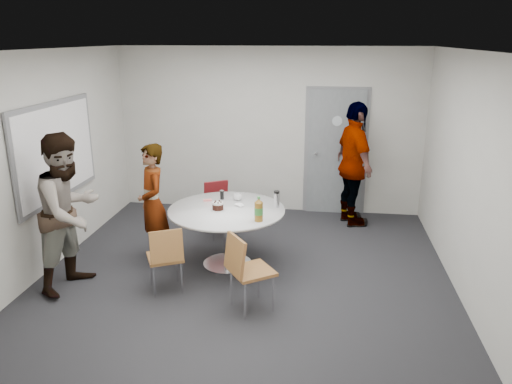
# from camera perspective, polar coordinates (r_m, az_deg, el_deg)

# --- Properties ---
(floor) EXTENTS (5.00, 5.00, 0.00)m
(floor) POSITION_cam_1_polar(r_m,az_deg,el_deg) (6.33, -1.13, -9.29)
(floor) COLOR black
(floor) RESTS_ON ground
(ceiling) EXTENTS (5.00, 5.00, 0.00)m
(ceiling) POSITION_cam_1_polar(r_m,az_deg,el_deg) (5.66, -1.30, 15.93)
(ceiling) COLOR silver
(ceiling) RESTS_ON wall_back
(wall_back) EXTENTS (5.00, 0.00, 5.00)m
(wall_back) POSITION_cam_1_polar(r_m,az_deg,el_deg) (8.28, 1.50, 6.98)
(wall_back) COLOR beige
(wall_back) RESTS_ON floor
(wall_left) EXTENTS (0.00, 5.00, 5.00)m
(wall_left) POSITION_cam_1_polar(r_m,az_deg,el_deg) (6.71, -22.85, 3.14)
(wall_left) COLOR beige
(wall_left) RESTS_ON floor
(wall_right) EXTENTS (0.00, 5.00, 5.00)m
(wall_right) POSITION_cam_1_polar(r_m,az_deg,el_deg) (6.01, 23.08, 1.57)
(wall_right) COLOR beige
(wall_right) RESTS_ON floor
(wall_front) EXTENTS (5.00, 0.00, 5.00)m
(wall_front) POSITION_cam_1_polar(r_m,az_deg,el_deg) (3.55, -7.56, -7.68)
(wall_front) COLOR beige
(wall_front) RESTS_ON floor
(door) EXTENTS (1.02, 0.17, 2.12)m
(door) POSITION_cam_1_polar(r_m,az_deg,el_deg) (8.28, 9.08, 4.49)
(door) COLOR slate
(door) RESTS_ON wall_back
(whiteboard) EXTENTS (0.04, 1.90, 1.25)m
(whiteboard) POSITION_cam_1_polar(r_m,az_deg,el_deg) (6.83, -21.84, 4.37)
(whiteboard) COLOR slate
(whiteboard) RESTS_ON wall_left
(table) EXTENTS (1.47, 1.47, 1.07)m
(table) POSITION_cam_1_polar(r_m,az_deg,el_deg) (6.31, -3.15, -2.90)
(table) COLOR silver
(table) RESTS_ON floor
(chair_near_left) EXTENTS (0.52, 0.54, 0.81)m
(chair_near_left) POSITION_cam_1_polar(r_m,az_deg,el_deg) (5.78, -10.28, -6.98)
(chair_near_left) COLOR brown
(chair_near_left) RESTS_ON floor
(chair_near_right) EXTENTS (0.60, 0.59, 0.87)m
(chair_near_right) POSITION_cam_1_polar(r_m,az_deg,el_deg) (5.32, -1.31, -8.39)
(chair_near_right) COLOR brown
(chair_near_right) RESTS_ON floor
(chair_far) EXTENTS (0.53, 0.54, 0.80)m
(chair_far) POSITION_cam_1_polar(r_m,az_deg,el_deg) (7.39, -4.34, -1.29)
(chair_far) COLOR maroon
(chair_far) RESTS_ON floor
(person_main) EXTENTS (0.62, 0.68, 1.56)m
(person_main) POSITION_cam_1_polar(r_m,az_deg,el_deg) (6.58, -11.74, -1.28)
(person_main) COLOR #A5C6EA
(person_main) RESTS_ON floor
(person_left) EXTENTS (0.91, 1.05, 1.84)m
(person_left) POSITION_cam_1_polar(r_m,az_deg,el_deg) (6.08, -20.53, -2.18)
(person_left) COLOR white
(person_left) RESTS_ON floor
(person_right) EXTENTS (0.82, 1.22, 1.92)m
(person_right) POSITION_cam_1_polar(r_m,az_deg,el_deg) (7.79, 11.15, 3.07)
(person_right) COLOR black
(person_right) RESTS_ON floor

